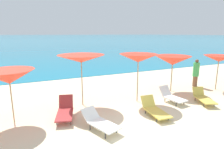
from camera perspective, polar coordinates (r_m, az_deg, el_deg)
ground_plane at (r=15.52m, az=-10.93°, el=-0.81°), size 50.00×100.00×0.30m
ocean_water at (r=233.83m, az=-24.05°, el=10.54°), size 650.00×440.00×0.02m
umbrella_2 at (r=7.81m, az=-28.80°, el=-0.65°), size 1.97×1.97×2.04m
umbrella_3 at (r=8.65m, az=-9.34°, el=4.75°), size 2.36×2.36×2.39m
umbrella_4 at (r=9.10m, az=7.98°, el=4.93°), size 2.03×2.03×2.38m
umbrella_5 at (r=11.34m, az=17.94°, el=4.09°), size 2.23×2.23×2.08m
umbrella_6 at (r=12.72m, az=29.74°, el=4.20°), size 1.82×1.82×2.07m
lounge_chair_1 at (r=7.91m, az=-14.06°, el=-10.53°), size 0.99×1.64×0.76m
lounge_chair_2 at (r=8.11m, az=12.75°, el=-10.22°), size 0.73×1.56×0.66m
lounge_chair_3 at (r=10.26m, az=25.93°, el=-6.26°), size 1.07×1.55×0.64m
lounge_chair_4 at (r=6.84m, az=-3.78°, el=-14.08°), size 1.10×1.67×0.62m
lounge_chair_6 at (r=9.78m, az=17.66°, el=-6.26°), size 0.75×1.41×0.70m
beachgoer_3 at (r=13.04m, az=24.11°, el=0.61°), size 0.38×0.38×1.75m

